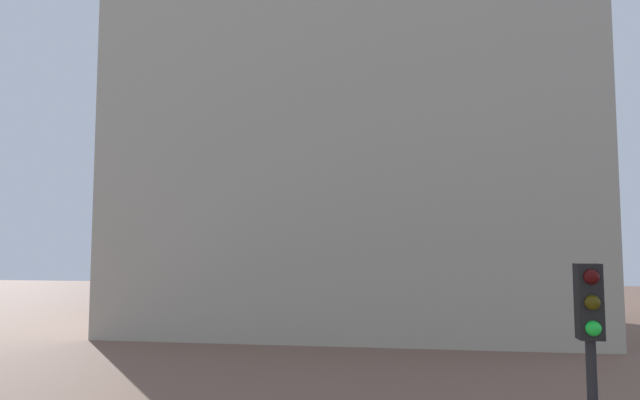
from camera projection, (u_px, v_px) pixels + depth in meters
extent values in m
cube|color=#B2A893|center=(353.00, 167.00, 34.50)|extent=(24.87, 15.55, 18.91)
cube|color=#B2A893|center=(352.00, 30.00, 35.22)|extent=(4.52, 4.52, 36.09)
cylinder|color=#B2A893|center=(137.00, 131.00, 30.07)|extent=(2.80, 2.80, 21.48)
cylinder|color=#B2A893|center=(570.00, 108.00, 26.82)|extent=(2.80, 2.80, 22.37)
cube|color=black|center=(589.00, 301.00, 6.77)|extent=(0.28, 0.24, 0.90)
sphere|color=#390606|center=(591.00, 277.00, 6.67)|extent=(0.18, 0.18, 0.18)
sphere|color=#3C3306|center=(592.00, 302.00, 6.64)|extent=(0.18, 0.18, 0.18)
sphere|color=green|center=(593.00, 328.00, 6.62)|extent=(0.18, 0.18, 0.18)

